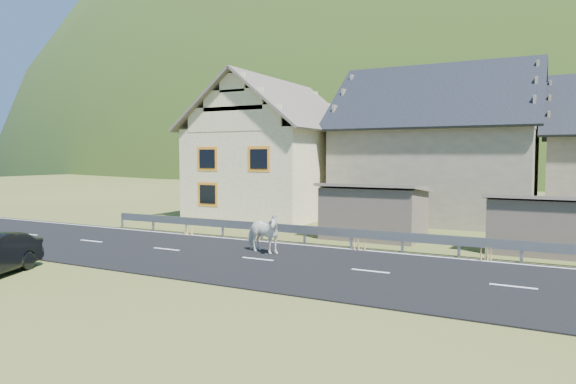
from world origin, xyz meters
The scene contains 11 objects.
ground centered at (0.00, 0.00, 0.00)m, with size 160.00×160.00×0.00m, color #3C4F1E.
road centered at (0.00, 0.00, 0.02)m, with size 60.00×7.00×0.04m, color black.
lane_markings centered at (0.00, 0.00, 0.04)m, with size 60.00×6.60×0.01m, color silver.
guardrail centered at (0.00, 3.68, 0.56)m, with size 28.10×0.09×0.75m.
shed_left centered at (-2.00, 6.50, 1.10)m, with size 4.30×3.30×2.40m, color #6E5F54.
shed_right centered at (4.50, 6.00, 1.00)m, with size 3.80×2.90×2.20m, color #6E5F54.
house_cream centered at (-10.00, 12.00, 4.36)m, with size 7.80×9.80×8.30m.
house_stone_a centered at (-1.00, 15.00, 4.63)m, with size 10.80×9.80×8.90m.
mountain centered at (5.00, 180.00, -20.00)m, with size 440.00×280.00×260.00m, color #223F12.
conifer_patch centered at (-55.00, 110.00, 6.00)m, with size 76.00×50.00×28.00m, color black.
horse centered at (-4.44, 1.07, 0.76)m, with size 1.71×0.78×1.45m, color white.
Camera 1 is at (4.90, -14.83, 3.54)m, focal length 32.00 mm.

